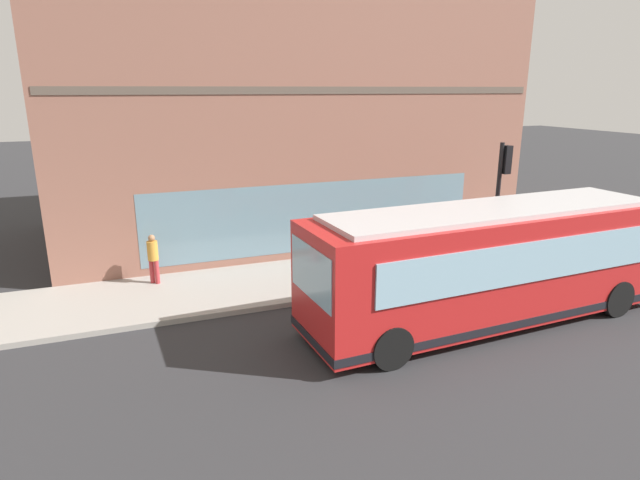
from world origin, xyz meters
name	(u,v)px	position (x,y,z in m)	size (l,w,h in m)	color
ground	(407,333)	(0.00, 0.00, 0.00)	(120.00, 120.00, 0.00)	#2D2D30
sidewalk_curb	(338,274)	(4.46, 0.00, 0.07)	(3.71, 40.00, 0.15)	#9E9991
building_corner	(276,103)	(11.21, 0.00, 5.31)	(9.85, 17.17, 10.64)	#8C5B4C
city_bus_nearside	(490,265)	(-0.08, -2.31, 1.55)	(2.98, 10.14, 3.07)	red
traffic_light_near_corner	(502,181)	(3.16, -5.18, 3.02)	(0.32, 0.49, 4.12)	black
fire_hydrant	(420,240)	(5.76, -3.85, 0.51)	(0.35, 0.35, 0.74)	red
pedestrian_near_building_entrance	(458,223)	(5.60, -5.36, 1.04)	(0.32, 0.32, 1.56)	#B23338
pedestrian_near_hydrant	(153,256)	(5.55, 5.65, 1.03)	(0.32, 0.32, 1.54)	#B23338
pedestrian_by_light_pole	(415,241)	(4.03, -2.58, 1.06)	(0.32, 0.32, 1.60)	black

